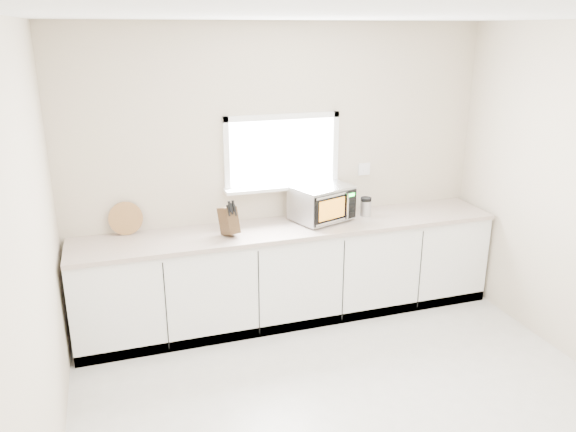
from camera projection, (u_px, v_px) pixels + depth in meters
name	position (u px, v px, depth m)	size (l,w,h in m)	color
ground	(369.00, 428.00, 3.89)	(4.00, 4.00, 0.00)	beige
back_wall	(282.00, 171.00, 5.25)	(4.00, 0.17, 2.70)	#C3AF9B
cabinets	(291.00, 274.00, 5.28)	(3.92, 0.60, 0.88)	white
countertop	(292.00, 228.00, 5.12)	(3.92, 0.64, 0.04)	#B3A394
microwave	(322.00, 202.00, 5.22)	(0.62, 0.55, 0.33)	black
knife_block	(229.00, 220.00, 4.84)	(0.17, 0.25, 0.33)	#402B17
cutting_board	(126.00, 218.00, 4.87)	(0.29, 0.29, 0.02)	#9F6B3D
coffee_grinder	(366.00, 207.00, 5.37)	(0.13, 0.13, 0.19)	#B3B6BB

